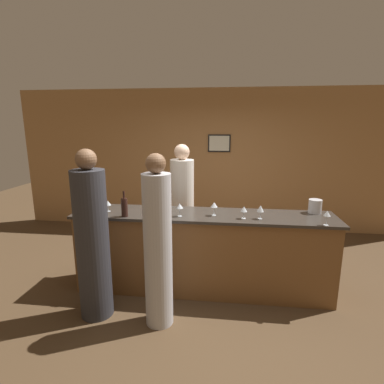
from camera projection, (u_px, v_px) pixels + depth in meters
The scene contains 15 objects.
ground_plane at pixel (202, 288), 3.93m from camera, with size 14.00×14.00×0.00m, color #4C3823.
back_wall at pixel (214, 161), 6.00m from camera, with size 8.00×0.08×2.80m.
bar_counter at pixel (203, 252), 3.82m from camera, with size 3.23×0.63×1.03m.
bartender at pixel (182, 210), 4.50m from camera, with size 0.35×0.35×1.83m.
guest_0 at pixel (92, 242), 3.23m from camera, with size 0.36×0.36×1.87m.
guest_1 at pixel (158, 247), 3.08m from camera, with size 0.29×0.29×1.84m.
wine_bottle_0 at pixel (124, 207), 3.57m from camera, with size 0.08×0.08×0.31m.
ice_bucket at pixel (315, 206), 3.73m from camera, with size 0.16×0.16×0.17m.
wine_glass_0 at pixel (180, 206), 3.58m from camera, with size 0.08×0.08×0.16m.
wine_glass_1 at pixel (244, 209), 3.49m from camera, with size 0.08×0.08×0.15m.
wine_glass_2 at pixel (327, 214), 3.25m from camera, with size 0.07×0.07×0.17m.
wine_glass_3 at pixel (101, 207), 3.58m from camera, with size 0.07×0.07×0.15m.
wine_glass_4 at pixel (108, 203), 3.79m from camera, with size 0.07×0.07×0.14m.
wine_glass_5 at pixel (261, 209), 3.48m from camera, with size 0.08×0.08×0.17m.
wine_glass_6 at pixel (214, 205), 3.61m from camera, with size 0.08×0.08×0.17m.
Camera 1 is at (0.30, -3.55, 2.10)m, focal length 28.00 mm.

